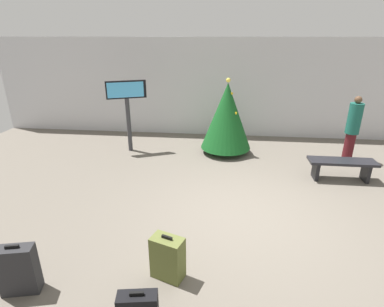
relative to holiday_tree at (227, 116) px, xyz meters
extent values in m
plane|color=#665E54|center=(0.38, -3.20, -1.06)|extent=(16.00, 16.00, 0.00)
cube|color=silver|center=(0.38, 1.72, 0.48)|extent=(16.00, 0.20, 3.07)
cylinder|color=#4C3319|center=(0.00, 0.00, -0.98)|extent=(0.12, 0.12, 0.16)
cone|color=#14511E|center=(0.00, 0.00, 0.00)|extent=(1.38, 1.38, 1.80)
sphere|color=#F2D84C|center=(0.00, 0.00, 0.96)|extent=(0.12, 0.12, 0.12)
sphere|color=yellow|center=(0.10, -0.03, 0.62)|extent=(0.08, 0.08, 0.08)
sphere|color=yellow|center=(0.23, -0.17, 0.12)|extent=(0.08, 0.08, 0.08)
sphere|color=silver|center=(0.10, 0.04, 0.62)|extent=(0.08, 0.08, 0.08)
sphere|color=silver|center=(0.40, 0.15, -0.27)|extent=(0.08, 0.08, 0.08)
cylinder|color=#333338|center=(-2.73, -0.12, -0.30)|extent=(0.12, 0.12, 1.51)
cube|color=black|center=(-2.73, -0.12, 0.69)|extent=(1.02, 0.50, 0.48)
cube|color=#4CB2F2|center=(-2.73, -0.16, 0.69)|extent=(0.89, 0.39, 0.41)
cube|color=black|center=(2.63, -1.45, -0.61)|extent=(1.47, 0.44, 0.06)
cube|color=black|center=(2.08, -1.45, -0.85)|extent=(0.08, 0.35, 0.42)
cube|color=black|center=(3.18, -1.45, -0.85)|extent=(0.08, 0.35, 0.42)
cylinder|color=#4C1419|center=(3.24, -0.18, -0.69)|extent=(0.25, 0.25, 0.74)
cylinder|color=#19594C|center=(3.24, -0.18, 0.07)|extent=(0.35, 0.35, 0.79)
sphere|color=brown|center=(3.24, -0.18, 0.55)|extent=(0.18, 0.18, 0.18)
cube|color=#59602D|center=(-0.76, -4.83, -0.75)|extent=(0.49, 0.38, 0.62)
cube|color=black|center=(-0.76, -4.83, -0.42)|extent=(0.15, 0.08, 0.04)
cube|color=#232326|center=(-2.59, -5.29, -0.72)|extent=(0.50, 0.31, 0.68)
cube|color=black|center=(-2.59, -5.29, -0.36)|extent=(0.17, 0.07, 0.04)
cube|color=black|center=(-0.90, -5.75, -0.44)|extent=(0.15, 0.05, 0.04)
camera|label=1|loc=(-0.08, -8.02, 2.04)|focal=28.06mm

